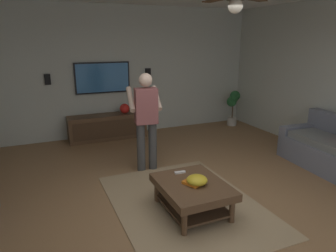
{
  "coord_description": "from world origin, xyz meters",
  "views": [
    {
      "loc": [
        -3.27,
        1.76,
        2.14
      ],
      "look_at": [
        0.67,
        0.04,
        0.94
      ],
      "focal_mm": 33.01,
      "sensor_mm": 36.0,
      "label": 1
    }
  ],
  "objects_px": {
    "tv": "(103,78)",
    "potted_plant_tall": "(233,102)",
    "person_standing": "(146,116)",
    "remote_white": "(180,172)",
    "wall_speaker_left": "(148,73)",
    "wall_speaker_right": "(48,79)",
    "book": "(192,183)",
    "vase_round": "(125,109)",
    "media_console": "(108,127)",
    "coffee_table": "(192,191)",
    "bowl": "(197,180)"
  },
  "relations": [
    {
      "from": "tv",
      "to": "bowl",
      "type": "xyz_separation_m",
      "value": [
        -3.78,
        -0.33,
        -0.88
      ]
    },
    {
      "from": "remote_white",
      "to": "wall_speaker_right",
      "type": "distance_m",
      "value": 3.81
    },
    {
      "from": "coffee_table",
      "to": "tv",
      "type": "distance_m",
      "value": 3.88
    },
    {
      "from": "book",
      "to": "tv",
      "type": "bearing_deg",
      "value": 158.49
    },
    {
      "from": "potted_plant_tall",
      "to": "remote_white",
      "type": "height_order",
      "value": "potted_plant_tall"
    },
    {
      "from": "media_console",
      "to": "tv",
      "type": "distance_m",
      "value": 1.09
    },
    {
      "from": "media_console",
      "to": "bowl",
      "type": "bearing_deg",
      "value": 5.32
    },
    {
      "from": "book",
      "to": "wall_speaker_left",
      "type": "relative_size",
      "value": 1.0
    },
    {
      "from": "coffee_table",
      "to": "book",
      "type": "xyz_separation_m",
      "value": [
        -0.02,
        0.02,
        0.12
      ]
    },
    {
      "from": "potted_plant_tall",
      "to": "media_console",
      "type": "bearing_deg",
      "value": 87.62
    },
    {
      "from": "book",
      "to": "wall_speaker_left",
      "type": "distance_m",
      "value": 3.97
    },
    {
      "from": "wall_speaker_right",
      "to": "tv",
      "type": "bearing_deg",
      "value": -90.66
    },
    {
      "from": "potted_plant_tall",
      "to": "wall_speaker_left",
      "type": "height_order",
      "value": "wall_speaker_left"
    },
    {
      "from": "tv",
      "to": "book",
      "type": "height_order",
      "value": "tv"
    },
    {
      "from": "person_standing",
      "to": "bowl",
      "type": "height_order",
      "value": "person_standing"
    },
    {
      "from": "remote_white",
      "to": "wall_speaker_left",
      "type": "xyz_separation_m",
      "value": [
        3.4,
        -0.79,
        0.99
      ]
    },
    {
      "from": "coffee_table",
      "to": "potted_plant_tall",
      "type": "distance_m",
      "value": 4.47
    },
    {
      "from": "wall_speaker_left",
      "to": "potted_plant_tall",
      "type": "bearing_deg",
      "value": -100.14
    },
    {
      "from": "person_standing",
      "to": "wall_speaker_right",
      "type": "xyz_separation_m",
      "value": [
        2.22,
        1.37,
        0.42
      ]
    },
    {
      "from": "bowl",
      "to": "coffee_table",
      "type": "bearing_deg",
      "value": 31.1
    },
    {
      "from": "coffee_table",
      "to": "remote_white",
      "type": "height_order",
      "value": "remote_white"
    },
    {
      "from": "coffee_table",
      "to": "book",
      "type": "relative_size",
      "value": 4.55
    },
    {
      "from": "vase_round",
      "to": "coffee_table",
      "type": "bearing_deg",
      "value": 178.31
    },
    {
      "from": "media_console",
      "to": "remote_white",
      "type": "relative_size",
      "value": 11.33
    },
    {
      "from": "media_console",
      "to": "wall_speaker_left",
      "type": "distance_m",
      "value": 1.57
    },
    {
      "from": "tv",
      "to": "potted_plant_tall",
      "type": "height_order",
      "value": "tv"
    },
    {
      "from": "person_standing",
      "to": "coffee_table",
      "type": "bearing_deg",
      "value": -169.27
    },
    {
      "from": "tv",
      "to": "vase_round",
      "type": "bearing_deg",
      "value": 55.96
    },
    {
      "from": "tv",
      "to": "media_console",
      "type": "bearing_deg",
      "value": 0.0
    },
    {
      "from": "tv",
      "to": "bowl",
      "type": "height_order",
      "value": "tv"
    },
    {
      "from": "tv",
      "to": "remote_white",
      "type": "bearing_deg",
      "value": 4.77
    },
    {
      "from": "book",
      "to": "vase_round",
      "type": "xyz_separation_m",
      "value": [
        3.48,
        -0.12,
        0.24
      ]
    },
    {
      "from": "media_console",
      "to": "tv",
      "type": "xyz_separation_m",
      "value": [
        0.24,
        0.0,
        1.06
      ]
    },
    {
      "from": "book",
      "to": "remote_white",
      "type": "bearing_deg",
      "value": 153.82
    },
    {
      "from": "tv",
      "to": "book",
      "type": "relative_size",
      "value": 5.51
    },
    {
      "from": "person_standing",
      "to": "remote_white",
      "type": "bearing_deg",
      "value": -169.2
    },
    {
      "from": "coffee_table",
      "to": "wall_speaker_left",
      "type": "distance_m",
      "value": 3.97
    },
    {
      "from": "bowl",
      "to": "tv",
      "type": "bearing_deg",
      "value": 4.99
    },
    {
      "from": "media_console",
      "to": "book",
      "type": "relative_size",
      "value": 7.73
    },
    {
      "from": "coffee_table",
      "to": "person_standing",
      "type": "height_order",
      "value": "person_standing"
    },
    {
      "from": "tv",
      "to": "person_standing",
      "type": "relative_size",
      "value": 0.74
    },
    {
      "from": "remote_white",
      "to": "vase_round",
      "type": "distance_m",
      "value": 3.13
    },
    {
      "from": "remote_white",
      "to": "coffee_table",
      "type": "bearing_deg",
      "value": -82.13
    },
    {
      "from": "person_standing",
      "to": "wall_speaker_left",
      "type": "height_order",
      "value": "person_standing"
    },
    {
      "from": "bowl",
      "to": "remote_white",
      "type": "relative_size",
      "value": 1.76
    },
    {
      "from": "vase_round",
      "to": "book",
      "type": "bearing_deg",
      "value": 178.05
    },
    {
      "from": "remote_white",
      "to": "wall_speaker_left",
      "type": "relative_size",
      "value": 0.68
    },
    {
      "from": "remote_white",
      "to": "vase_round",
      "type": "bearing_deg",
      "value": 93.31
    },
    {
      "from": "person_standing",
      "to": "tv",
      "type": "bearing_deg",
      "value": 13.95
    },
    {
      "from": "media_console",
      "to": "wall_speaker_left",
      "type": "height_order",
      "value": "wall_speaker_left"
    }
  ]
}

